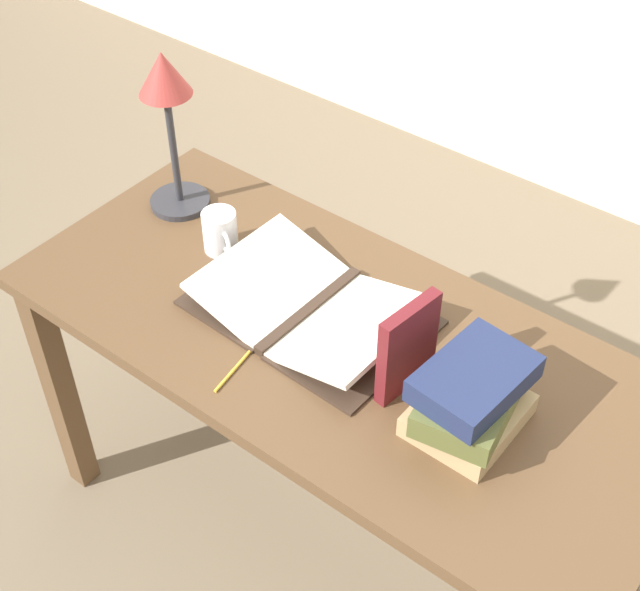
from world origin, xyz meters
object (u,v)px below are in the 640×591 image
at_px(open_book, 309,307).
at_px(coffee_mug, 220,232).
at_px(book_standing_upright, 408,348).
at_px(pencil, 238,365).
at_px(reading_lamp, 167,102).
at_px(book_stack_tall, 471,397).

distance_m(open_book, coffee_mug, 0.30).
xyz_separation_m(book_standing_upright, coffee_mug, (-0.57, 0.09, -0.05)).
bearing_deg(coffee_mug, pencil, -42.48).
height_order(reading_lamp, pencil, reading_lamp).
bearing_deg(pencil, book_stack_tall, 19.61).
distance_m(reading_lamp, coffee_mug, 0.32).
relative_size(open_book, book_standing_upright, 2.42).
distance_m(open_book, pencil, 0.21).
bearing_deg(pencil, reading_lamp, 146.10).
relative_size(open_book, pencil, 3.09).
height_order(book_standing_upright, coffee_mug, book_standing_upright).
height_order(book_standing_upright, pencil, book_standing_upright).
bearing_deg(reading_lamp, open_book, -12.60).
bearing_deg(pencil, coffee_mug, 137.52).
height_order(open_book, book_standing_upright, book_standing_upright).
xyz_separation_m(open_book, book_standing_upright, (0.28, -0.04, 0.08)).
bearing_deg(coffee_mug, book_standing_upright, -8.77).
bearing_deg(reading_lamp, pencil, -33.90).
distance_m(book_standing_upright, reading_lamp, 0.81).
xyz_separation_m(book_standing_upright, pencil, (-0.30, -0.17, -0.10)).
bearing_deg(reading_lamp, book_stack_tall, -10.01).
relative_size(book_stack_tall, pencil, 1.60).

